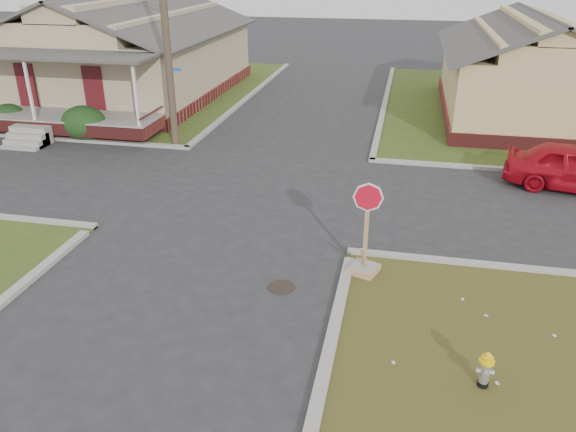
# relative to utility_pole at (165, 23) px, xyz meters

# --- Properties ---
(ground) EXTENTS (120.00, 120.00, 0.00)m
(ground) POSITION_rel_utility_pole_xyz_m (4.20, -8.90, -4.66)
(ground) COLOR #29292C
(ground) RESTS_ON ground
(verge_far_left) EXTENTS (19.00, 19.00, 0.05)m
(verge_far_left) POSITION_rel_utility_pole_xyz_m (-8.80, 9.10, -4.64)
(verge_far_left) COLOR #354B1B
(verge_far_left) RESTS_ON ground
(curbs) EXTENTS (80.00, 40.00, 0.12)m
(curbs) POSITION_rel_utility_pole_xyz_m (4.20, -3.90, -4.66)
(curbs) COLOR #A09A90
(curbs) RESTS_ON ground
(manhole) EXTENTS (0.64, 0.64, 0.01)m
(manhole) POSITION_rel_utility_pole_xyz_m (6.40, -9.40, -4.66)
(manhole) COLOR black
(manhole) RESTS_ON ground
(corner_house) EXTENTS (10.10, 15.50, 5.30)m
(corner_house) POSITION_rel_utility_pole_xyz_m (-5.80, 7.78, -2.38)
(corner_house) COLOR maroon
(corner_house) RESTS_ON ground
(side_house_yellow) EXTENTS (7.60, 11.60, 4.70)m
(side_house_yellow) POSITION_rel_utility_pole_xyz_m (14.20, 7.60, -2.47)
(side_house_yellow) COLOR maroon
(side_house_yellow) RESTS_ON ground
(utility_pole) EXTENTS (1.80, 0.28, 9.00)m
(utility_pole) POSITION_rel_utility_pole_xyz_m (0.00, 0.00, 0.00)
(utility_pole) COLOR #443427
(utility_pole) RESTS_ON ground
(fire_hydrant) EXTENTS (0.27, 0.27, 0.71)m
(fire_hydrant) POSITION_rel_utility_pole_xyz_m (10.56, -11.89, -4.22)
(fire_hydrant) COLOR black
(fire_hydrant) RESTS_ON ground
(stop_sign) EXTENTS (0.65, 0.63, 2.29)m
(stop_sign) POSITION_rel_utility_pole_xyz_m (8.18, -8.41, -4.12)
(stop_sign) COLOR tan
(stop_sign) RESTS_ON ground
(hedge_left) EXTENTS (1.42, 1.17, 1.09)m
(hedge_left) POSITION_rel_utility_pole_xyz_m (-7.87, 0.70, -4.07)
(hedge_left) COLOR #163312
(hedge_left) RESTS_ON verge_far_left
(hedge_right) EXTENTS (1.65, 1.35, 1.26)m
(hedge_right) POSITION_rel_utility_pole_xyz_m (-3.95, 0.05, -3.98)
(hedge_right) COLOR #163312
(hedge_right) RESTS_ON verge_far_left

